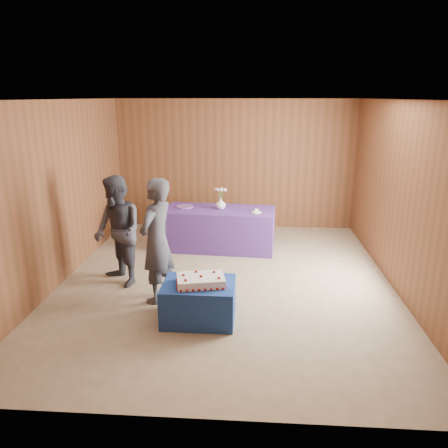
# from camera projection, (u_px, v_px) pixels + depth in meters

# --- Properties ---
(ground) EXTENTS (6.00, 6.00, 0.00)m
(ground) POSITION_uv_depth(u_px,v_px,m) (226.00, 281.00, 6.73)
(ground) COLOR #9D8B6C
(ground) RESTS_ON ground
(room_shell) EXTENTS (5.04, 6.04, 2.72)m
(room_shell) POSITION_uv_depth(u_px,v_px,m) (226.00, 165.00, 6.22)
(room_shell) COLOR brown
(room_shell) RESTS_ON ground
(cake_table) EXTENTS (0.90, 0.70, 0.50)m
(cake_table) POSITION_uv_depth(u_px,v_px,m) (199.00, 301.00, 5.51)
(cake_table) COLOR navy
(cake_table) RESTS_ON ground
(serving_table) EXTENTS (2.06, 1.05, 0.75)m
(serving_table) POSITION_uv_depth(u_px,v_px,m) (220.00, 229.00, 8.11)
(serving_table) COLOR #532F83
(serving_table) RESTS_ON ground
(sheet_cake) EXTENTS (0.68, 0.53, 0.14)m
(sheet_cake) POSITION_uv_depth(u_px,v_px,m) (201.00, 280.00, 5.40)
(sheet_cake) COLOR white
(sheet_cake) RESTS_ON cake_table
(vase) EXTENTS (0.19, 0.19, 0.20)m
(vase) POSITION_uv_depth(u_px,v_px,m) (221.00, 204.00, 8.00)
(vase) COLOR white
(vase) RESTS_ON serving_table
(flower_spray) EXTENTS (0.22, 0.22, 0.17)m
(flower_spray) POSITION_uv_depth(u_px,v_px,m) (221.00, 191.00, 7.93)
(flower_spray) COLOR #2F6327
(flower_spray) RESTS_ON vase
(platter) EXTENTS (0.41, 0.41, 0.02)m
(platter) POSITION_uv_depth(u_px,v_px,m) (185.00, 206.00, 8.16)
(platter) COLOR #7850A0
(platter) RESTS_ON serving_table
(plate) EXTENTS (0.20, 0.20, 0.01)m
(plate) POSITION_uv_depth(u_px,v_px,m) (257.00, 212.00, 7.78)
(plate) COLOR white
(plate) RESTS_ON serving_table
(cake_slice) EXTENTS (0.06, 0.06, 0.08)m
(cake_slice) POSITION_uv_depth(u_px,v_px,m) (257.00, 210.00, 7.77)
(cake_slice) COLOR white
(cake_slice) RESTS_ON plate
(knife) EXTENTS (0.26, 0.05, 0.00)m
(knife) POSITION_uv_depth(u_px,v_px,m) (257.00, 215.00, 7.62)
(knife) COLOR silver
(knife) RESTS_ON serving_table
(guest_left) EXTENTS (0.61, 0.73, 1.73)m
(guest_left) POSITION_uv_depth(u_px,v_px,m) (157.00, 241.00, 5.89)
(guest_left) COLOR #3A3B45
(guest_left) RESTS_ON ground
(guest_right) EXTENTS (1.01, 1.01, 1.65)m
(guest_right) POSITION_uv_depth(u_px,v_px,m) (118.00, 232.00, 6.42)
(guest_right) COLOR #353640
(guest_right) RESTS_ON ground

